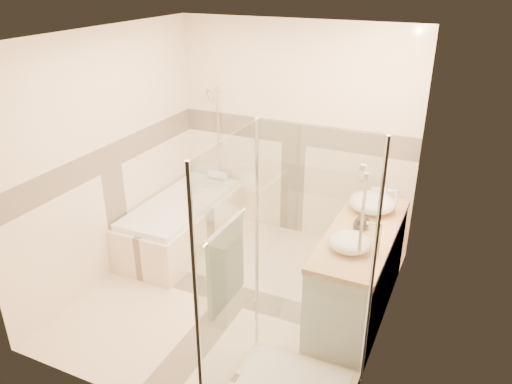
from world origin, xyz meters
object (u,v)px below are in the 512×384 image
at_px(vanity, 359,270).
at_px(amenity_bottle_a, 358,227).
at_px(amenity_bottle_b, 362,220).
at_px(vessel_sink_near, 372,202).
at_px(vessel_sink_far, 350,242).
at_px(shower_enclosure, 277,340).
at_px(bathtub, 182,220).

bearing_deg(vanity, amenity_bottle_a, -99.15).
distance_m(amenity_bottle_a, amenity_bottle_b, 0.16).
bearing_deg(vanity, vessel_sink_near, 92.73).
bearing_deg(amenity_bottle_b, vessel_sink_far, -90.00).
distance_m(shower_enclosure, amenity_bottle_b, 1.40).
relative_size(bathtub, amenity_bottle_b, 9.94).
bearing_deg(amenity_bottle_a, vanity, 80.85).
bearing_deg(vanity, amenity_bottle_b, 117.35).
relative_size(vessel_sink_far, amenity_bottle_b, 2.10).
height_order(vanity, amenity_bottle_a, amenity_bottle_a).
bearing_deg(bathtub, shower_enclosure, -41.10).
relative_size(vessel_sink_far, amenity_bottle_a, 1.99).
distance_m(vessel_sink_near, vessel_sink_far, 0.79).
xyz_separation_m(bathtub, shower_enclosure, (1.86, -1.62, 0.20)).
bearing_deg(shower_enclosure, bathtub, 138.90).
bearing_deg(bathtub, vessel_sink_far, -18.72).
relative_size(bathtub, vessel_sink_near, 3.86).
xyz_separation_m(vessel_sink_near, amenity_bottle_a, (0.00, -0.54, 0.00)).
bearing_deg(amenity_bottle_b, vanity, -62.65).
bearing_deg(vessel_sink_far, bathtub, 161.28).
height_order(shower_enclosure, amenity_bottle_a, shower_enclosure).
bearing_deg(amenity_bottle_a, vessel_sink_far, -90.00).
distance_m(shower_enclosure, vessel_sink_far, 1.03).
bearing_deg(amenity_bottle_b, shower_enclosure, -101.77).
relative_size(bathtub, amenity_bottle_a, 9.39).
xyz_separation_m(shower_enclosure, amenity_bottle_b, (0.27, 1.31, 0.43)).
bearing_deg(amenity_bottle_a, shower_enclosure, -103.38).
xyz_separation_m(amenity_bottle_a, amenity_bottle_b, (0.00, 0.16, -0.01)).
height_order(bathtub, shower_enclosure, shower_enclosure).
relative_size(vessel_sink_near, amenity_bottle_a, 2.43).
xyz_separation_m(vanity, amenity_bottle_b, (-0.02, 0.04, 0.51)).
bearing_deg(vessel_sink_far, amenity_bottle_b, 90.00).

